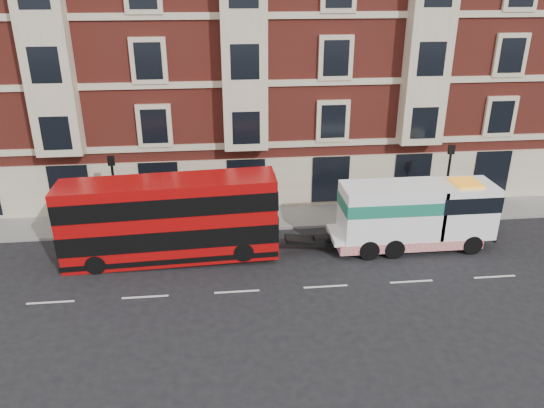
{
  "coord_description": "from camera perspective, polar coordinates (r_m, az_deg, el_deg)",
  "views": [
    {
      "loc": [
        -0.57,
        -20.09,
        12.86
      ],
      "look_at": [
        1.99,
        4.0,
        2.44
      ],
      "focal_mm": 35.0,
      "sensor_mm": 36.0,
      "label": 1
    }
  ],
  "objects": [
    {
      "name": "sidewalk",
      "position": [
        30.42,
        -4.44,
        -1.66
      ],
      "size": [
        90.0,
        3.0,
        0.15
      ],
      "primitive_type": "cube",
      "color": "slate",
      "rests_on": "ground"
    },
    {
      "name": "lamp_post_west",
      "position": [
        28.72,
        -16.56,
        1.5
      ],
      "size": [
        0.35,
        0.15,
        4.35
      ],
      "color": "black",
      "rests_on": "sidewalk"
    },
    {
      "name": "ground",
      "position": [
        23.86,
        -3.8,
        -9.39
      ],
      "size": [
        120.0,
        120.0,
        0.0
      ],
      "primitive_type": "plane",
      "color": "black",
      "rests_on": "ground"
    },
    {
      "name": "lamp_post_east",
      "position": [
        30.87,
        18.37,
        2.79
      ],
      "size": [
        0.35,
        0.15,
        4.35
      ],
      "color": "black",
      "rests_on": "sidewalk"
    },
    {
      "name": "tow_truck",
      "position": [
        27.62,
        14.83,
        -1.12
      ],
      "size": [
        8.21,
        2.43,
        3.42
      ],
      "color": "white",
      "rests_on": "ground"
    },
    {
      "name": "victorian_terrace",
      "position": [
        35.22,
        -4.55,
        18.65
      ],
      "size": [
        45.0,
        12.0,
        20.4
      ],
      "color": "maroon",
      "rests_on": "ground"
    },
    {
      "name": "double_decker_bus",
      "position": [
        25.85,
        -10.97,
        -1.53
      ],
      "size": [
        10.26,
        2.35,
        4.15
      ],
      "color": "#A20909",
      "rests_on": "ground"
    }
  ]
}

